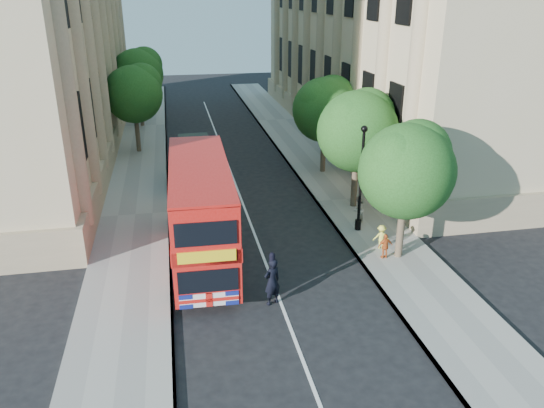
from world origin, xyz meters
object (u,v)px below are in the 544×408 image
box_van (196,163)px  woman_pedestrian (358,209)px  double_decker_bus (201,209)px  police_constable (272,282)px  lamp_post (361,183)px

box_van → woman_pedestrian: box_van is taller
double_decker_bus → police_constable: (2.27, -4.12, -1.40)m
lamp_post → woman_pedestrian: 1.81m
lamp_post → woman_pedestrian: size_ratio=3.46×
lamp_post → double_decker_bus: size_ratio=0.56×
police_constable → woman_pedestrian: police_constable is taller
lamp_post → woman_pedestrian: bearing=73.2°
lamp_post → double_decker_bus: 7.73m
double_decker_bus → box_van: bearing=89.3°
police_constable → double_decker_bus: bearing=-85.3°
lamp_post → box_van: 11.36m
woman_pedestrian → box_van: bearing=-86.5°
double_decker_bus → police_constable: bearing=-59.8°
lamp_post → woman_pedestrian: (0.21, 0.71, -1.64)m
lamp_post → police_constable: 7.82m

